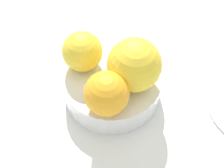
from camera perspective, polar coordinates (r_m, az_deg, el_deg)
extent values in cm
cube|color=white|center=(50.31, 0.00, -2.49)|extent=(110.00, 110.00, 2.00)
cylinder|color=white|center=(49.17, 0.00, -1.57)|extent=(9.50, 9.50, 0.79)
cylinder|color=white|center=(47.73, 0.00, -0.32)|extent=(15.32, 15.32, 4.37)
sphere|color=yellow|center=(42.52, 4.25, 3.65)|extent=(7.84, 7.84, 7.84)
sphere|color=yellow|center=(45.50, -5.64, 6.14)|extent=(6.15, 6.15, 6.15)
sphere|color=#F9A823|center=(40.32, -1.04, -1.83)|extent=(6.24, 6.24, 6.24)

